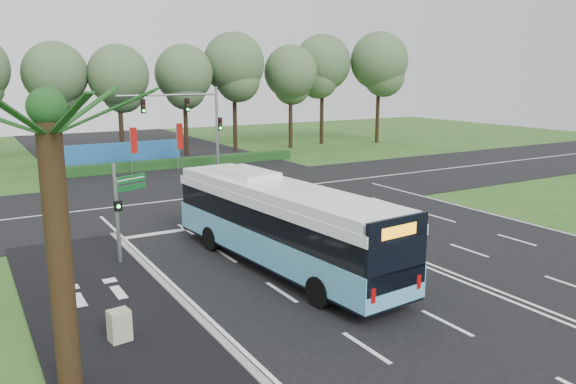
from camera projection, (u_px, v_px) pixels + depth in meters
name	position (u px, v px, depth m)	size (l,w,h in m)	color
ground	(346.00, 235.00, 28.23)	(120.00, 120.00, 0.00)	#24511B
road_main	(346.00, 235.00, 28.23)	(20.00, 120.00, 0.04)	black
road_cross	(241.00, 193.00, 38.34)	(120.00, 14.00, 0.05)	black
bike_path	(106.00, 306.00, 19.48)	(5.00, 18.00, 0.06)	black
kerb_strip	(172.00, 292.00, 20.66)	(0.25, 18.00, 0.12)	gray
city_bus	(280.00, 224.00, 23.12)	(3.87, 13.36, 3.78)	#54A0C4
pedestrian_signal	(118.00, 217.00, 23.59)	(0.34, 0.43, 3.74)	gray
street_sign	(123.00, 200.00, 23.80)	(1.55, 0.75, 4.31)	gray
utility_cabinet	(119.00, 326.00, 16.84)	(0.61, 0.51, 1.02)	#A8A188
banner_flag_left	(133.00, 143.00, 45.01)	(0.57, 0.16, 3.89)	gray
banner_flag_mid	(179.00, 139.00, 47.10)	(0.59, 0.15, 4.05)	gray
palm_tree	(49.00, 140.00, 12.96)	(3.20, 3.20, 7.65)	#382614
traffic_light_gantry	(196.00, 117.00, 44.66)	(8.41, 0.28, 7.00)	gray
hedge	(178.00, 163.00, 48.80)	(22.00, 1.20, 0.80)	#173915
blue_hoarding	(124.00, 155.00, 48.78)	(10.00, 0.30, 2.20)	#1B5896
eucalyptus_row	(207.00, 68.00, 55.98)	(53.73, 9.13, 12.86)	black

